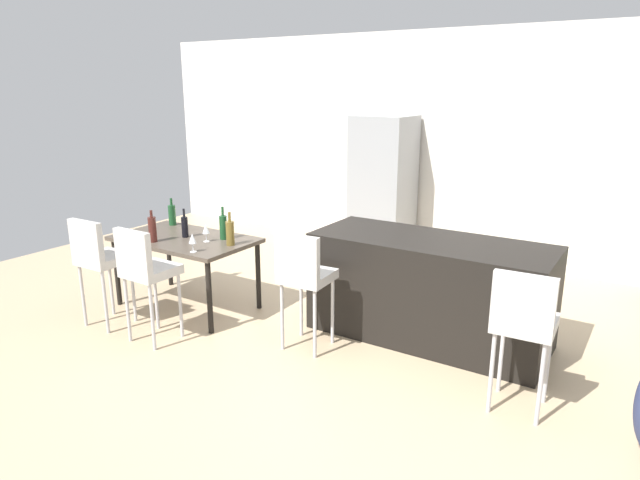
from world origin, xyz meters
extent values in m
plane|color=tan|center=(0.00, 0.00, 0.00)|extent=(10.00, 10.00, 0.00)
cube|color=silver|center=(0.00, 3.20, 1.45)|extent=(10.00, 0.12, 2.90)
cube|color=black|center=(0.53, 0.60, 0.46)|extent=(2.08, 0.83, 0.92)
cube|color=beige|center=(-0.28, -0.13, 0.65)|extent=(0.43, 0.43, 0.08)
cube|color=beige|center=(-0.27, -0.30, 0.87)|extent=(0.40, 0.09, 0.36)
cylinder|color=#B2B2B7|center=(-0.45, 0.01, 0.30)|extent=(0.03, 0.03, 0.61)
cylinder|color=#B2B2B7|center=(-0.13, 0.04, 0.30)|extent=(0.03, 0.03, 0.61)
cylinder|color=#B2B2B7|center=(-0.43, -0.31, 0.30)|extent=(0.03, 0.03, 0.61)
cylinder|color=#B2B2B7|center=(-0.11, -0.28, 0.30)|extent=(0.03, 0.03, 0.61)
cube|color=beige|center=(1.51, -0.13, 0.65)|extent=(0.42, 0.42, 0.08)
cube|color=beige|center=(1.52, -0.30, 0.87)|extent=(0.40, 0.08, 0.36)
cylinder|color=#B2B2B7|center=(1.34, 0.02, 0.30)|extent=(0.03, 0.03, 0.61)
cylinder|color=#B2B2B7|center=(1.66, 0.03, 0.30)|extent=(0.03, 0.03, 0.61)
cylinder|color=#B2B2B7|center=(1.36, -0.30, 0.30)|extent=(0.03, 0.03, 0.61)
cylinder|color=#B2B2B7|center=(1.68, -0.29, 0.30)|extent=(0.03, 0.03, 0.61)
cube|color=#4C4238|center=(-1.83, -0.04, 0.72)|extent=(1.41, 0.83, 0.04)
cylinder|color=black|center=(-2.48, 0.31, 0.35)|extent=(0.05, 0.05, 0.70)
cylinder|color=black|center=(-1.18, 0.31, 0.35)|extent=(0.05, 0.05, 0.70)
cylinder|color=black|center=(-2.48, -0.39, 0.35)|extent=(0.05, 0.05, 0.70)
cylinder|color=black|center=(-1.18, -0.39, 0.35)|extent=(0.05, 0.05, 0.70)
cube|color=beige|center=(-2.15, -0.75, 0.65)|extent=(0.41, 0.41, 0.08)
cube|color=beige|center=(-2.14, -0.92, 0.87)|extent=(0.40, 0.07, 0.36)
cylinder|color=#B2B2B7|center=(-2.31, -0.60, 0.30)|extent=(0.03, 0.03, 0.61)
cylinder|color=#B2B2B7|center=(-1.99, -0.59, 0.30)|extent=(0.03, 0.03, 0.61)
cylinder|color=#B2B2B7|center=(-2.30, -0.92, 0.30)|extent=(0.03, 0.03, 0.61)
cylinder|color=#B2B2B7|center=(-1.98, -0.91, 0.30)|extent=(0.03, 0.03, 0.61)
cube|color=beige|center=(-1.51, -0.75, 0.65)|extent=(0.40, 0.40, 0.08)
cube|color=beige|center=(-1.51, -0.92, 0.87)|extent=(0.40, 0.06, 0.36)
cylinder|color=#B2B2B7|center=(-1.67, -0.59, 0.30)|extent=(0.03, 0.03, 0.61)
cylinder|color=#B2B2B7|center=(-1.35, -0.59, 0.30)|extent=(0.03, 0.03, 0.61)
cylinder|color=#B2B2B7|center=(-1.67, -0.91, 0.30)|extent=(0.03, 0.03, 0.61)
cylinder|color=#B2B2B7|center=(-1.35, -0.91, 0.30)|extent=(0.03, 0.03, 0.61)
cylinder|color=#471E19|center=(-1.97, -0.32, 0.86)|extent=(0.08, 0.08, 0.25)
cylinder|color=#471E19|center=(-1.97, -0.32, 1.02)|extent=(0.03, 0.03, 0.07)
cylinder|color=#194723|center=(-1.45, 0.13, 0.86)|extent=(0.07, 0.07, 0.24)
cylinder|color=#194723|center=(-1.45, 0.13, 1.02)|extent=(0.03, 0.03, 0.09)
cylinder|color=#194723|center=(-2.32, 0.26, 0.85)|extent=(0.08, 0.08, 0.22)
cylinder|color=#194723|center=(-2.32, 0.26, 1.00)|extent=(0.03, 0.03, 0.08)
cylinder|color=brown|center=(-1.25, 0.00, 0.86)|extent=(0.08, 0.08, 0.23)
cylinder|color=brown|center=(-1.25, 0.00, 1.02)|extent=(0.03, 0.03, 0.09)
cylinder|color=black|center=(-1.83, -0.03, 0.84)|extent=(0.07, 0.07, 0.21)
cylinder|color=black|center=(-1.83, -0.03, 0.99)|extent=(0.02, 0.02, 0.09)
cylinder|color=silver|center=(-1.53, -0.04, 0.74)|extent=(0.06, 0.06, 0.00)
cylinder|color=silver|center=(-1.53, -0.04, 0.78)|extent=(0.01, 0.01, 0.08)
cone|color=silver|center=(-1.53, -0.04, 0.87)|extent=(0.07, 0.07, 0.09)
cylinder|color=silver|center=(-1.39, -0.36, 0.74)|extent=(0.06, 0.06, 0.00)
cylinder|color=silver|center=(-1.39, -0.36, 0.78)|extent=(0.01, 0.01, 0.08)
cone|color=silver|center=(-1.39, -0.36, 0.87)|extent=(0.07, 0.07, 0.09)
cube|color=#939699|center=(-1.01, 2.76, 0.92)|extent=(0.72, 0.68, 1.84)
camera|label=1|loc=(2.22, -3.83, 2.21)|focal=31.18mm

